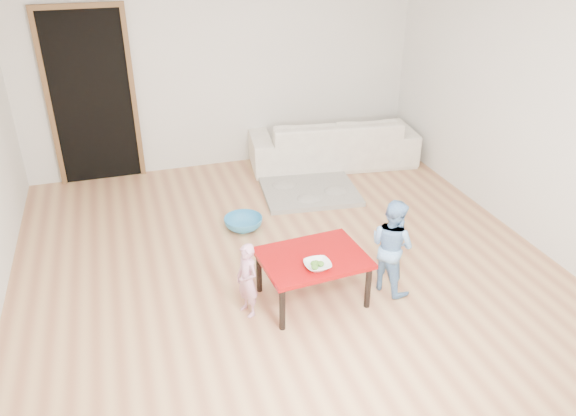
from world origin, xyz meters
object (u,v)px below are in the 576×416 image
red_table (312,278)px  child_blue (392,246)px  child_pink (247,280)px  basin (243,223)px  bowl (318,265)px  sofa (332,141)px

red_table → child_blue: size_ratio=1.00×
child_pink → basin: bearing=146.5°
child_blue → red_table: bearing=62.4°
bowl → child_blue: size_ratio=0.25×
child_blue → basin: child_blue is taller
sofa → child_blue: bearing=86.2°
sofa → basin: size_ratio=5.30×
child_pink → child_blue: child_blue is taller
red_table → child_blue: 0.74m
child_pink → child_blue: bearing=67.0°
bowl → child_pink: (-0.55, 0.16, -0.14)m
bowl → basin: bowl is taller
sofa → red_table: 3.03m
child_blue → sofa: bearing=-34.5°
red_table → child_pink: child_pink is taller
basin → child_blue: bearing=-55.4°
sofa → child_pink: bearing=63.9°
child_pink → basin: child_pink is taller
child_blue → basin: bearing=11.4°
basin → bowl: bearing=-80.7°
sofa → bowl: 3.20m
sofa → child_pink: 3.33m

